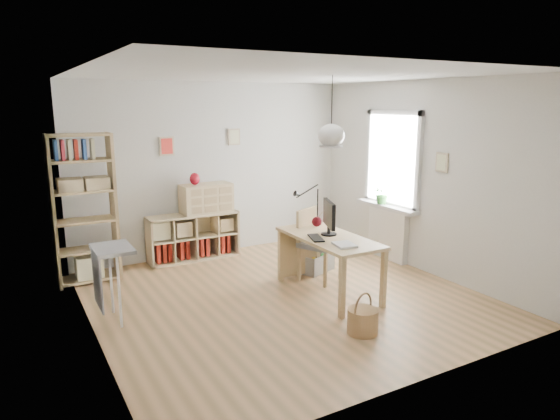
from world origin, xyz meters
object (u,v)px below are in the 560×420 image
desk (329,244)px  cube_shelf (192,240)px  chair (316,240)px  monitor (329,216)px  drawer_chest (206,198)px  tall_bookshelf (83,203)px  storage_chest (312,258)px

desk → cube_shelf: bearing=114.6°
chair → monitor: bearing=-128.4°
desk → cube_shelf: size_ratio=1.07×
cube_shelf → chair: bearing=-55.8°
desk → drawer_chest: drawer_chest is taller
chair → drawer_chest: size_ratio=1.26×
tall_bookshelf → desk: bearing=-37.0°
storage_chest → monitor: 1.17m
storage_chest → drawer_chest: drawer_chest is taller
tall_bookshelf → storage_chest: 3.23m
storage_chest → monitor: bearing=-130.2°
tall_bookshelf → chair: size_ratio=2.04×
chair → drawer_chest: 1.96m
desk → tall_bookshelf: size_ratio=0.75×
cube_shelf → chair: 2.10m
tall_bookshelf → monitor: (2.63, -1.89, -0.09)m
tall_bookshelf → chair: 3.14m
cube_shelf → monitor: (1.06, -2.17, 0.69)m
tall_bookshelf → storage_chest: tall_bookshelf is taller
tall_bookshelf → storage_chest: bearing=-20.6°
desk → cube_shelf: desk is taller
chair → storage_chest: (0.17, 0.35, -0.38)m
cube_shelf → storage_chest: 1.92m
monitor → cube_shelf: bearing=138.2°
tall_bookshelf → storage_chest: (2.90, -1.09, -0.91)m
storage_chest → monitor: monitor is taller
chair → monitor: monitor is taller
desk → storage_chest: (0.31, 0.86, -0.48)m
storage_chest → tall_bookshelf: bearing=138.2°
desk → monitor: bearing=57.6°
cube_shelf → drawer_chest: bearing=-9.4°
desk → chair: bearing=73.7°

